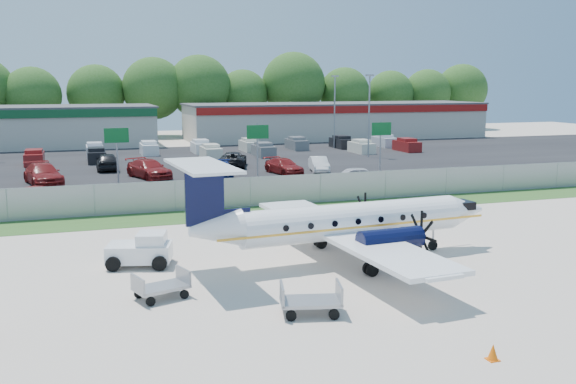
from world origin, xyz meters
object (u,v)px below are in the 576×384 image
object	(u,v)px
baggage_cart_far	(311,300)
aircraft	(346,221)
pushback_tug	(142,250)
baggage_cart_near	(161,286)

from	to	relation	value
baggage_cart_far	aircraft	bearing A→B (deg)	57.03
pushback_tug	baggage_cart_far	bearing A→B (deg)	-58.37
pushback_tug	baggage_cart_near	xyz separation A→B (m)	(0.22, -4.85, -0.24)
pushback_tug	baggage_cart_far	xyz separation A→B (m)	(5.09, -8.26, -0.20)
baggage_cart_near	baggage_cart_far	size ratio (longest dim) A/B	0.94
baggage_cart_far	baggage_cart_near	bearing A→B (deg)	144.95
pushback_tug	aircraft	bearing A→B (deg)	-13.19
baggage_cart_near	baggage_cart_far	world-z (taller)	baggage_cart_far
aircraft	baggage_cart_far	size ratio (longest dim) A/B	6.54
aircraft	pushback_tug	xyz separation A→B (m)	(-9.07, 2.12, -1.15)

